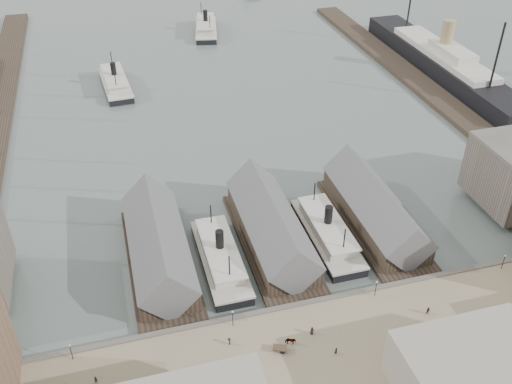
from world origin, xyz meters
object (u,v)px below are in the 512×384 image
object	(u,v)px
horse_cart_center	(288,343)
horse_cart_right	(435,340)
ferry_docked_west	(220,257)
ocean_steamer	(442,61)

from	to	relation	value
horse_cart_center	horse_cart_right	world-z (taller)	horse_cart_center
ferry_docked_west	horse_cart_center	distance (m)	28.38
ocean_steamer	horse_cart_center	distance (m)	148.93
ferry_docked_west	horse_cart_right	bearing A→B (deg)	-45.77
ocean_steamer	horse_cart_center	bearing A→B (deg)	-131.38
ferry_docked_west	horse_cart_center	size ratio (longest dim) A/B	5.67
horse_cart_center	ocean_steamer	bearing A→B (deg)	-18.14
ocean_steamer	horse_cart_right	xyz separation A→B (m)	(-71.66, -118.38, -1.50)
ferry_docked_west	horse_cart_right	distance (m)	47.80
horse_cart_center	horse_cart_right	distance (m)	27.60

